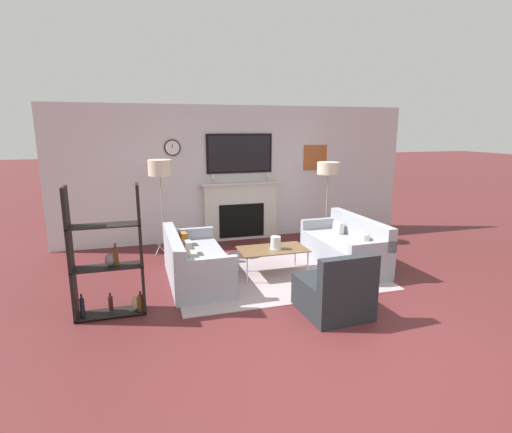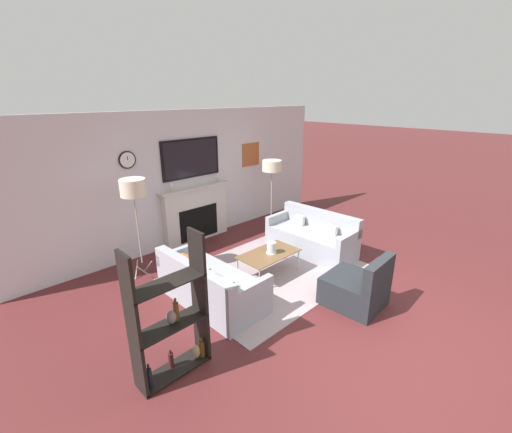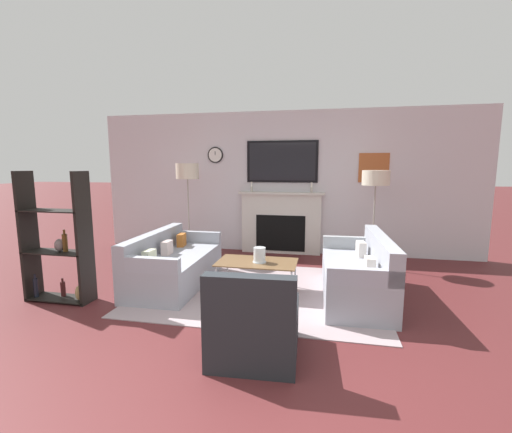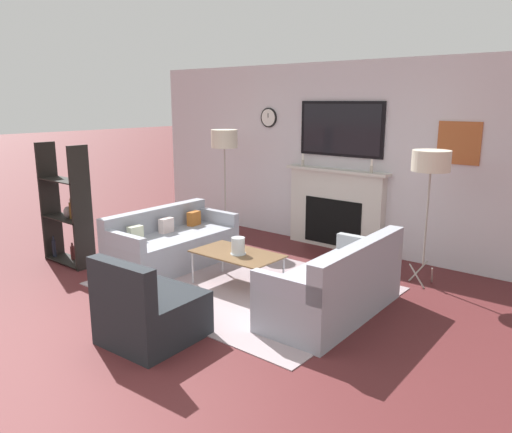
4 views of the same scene
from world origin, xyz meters
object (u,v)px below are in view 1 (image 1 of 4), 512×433
at_px(couch_right, 345,248).
at_px(floor_lamp_left, 160,169).
at_px(couch_left, 194,264).
at_px(shelf_unit, 108,260).
at_px(floor_lamp_right, 328,169).
at_px(hurricane_candle, 275,243).
at_px(coffee_table, 273,250).
at_px(armchair, 334,293).

distance_m(couch_right, floor_lamp_left, 3.45).
relative_size(couch_left, shelf_unit, 1.08).
bearing_deg(floor_lamp_left, floor_lamp_right, 0.00).
distance_m(couch_right, hurricane_candle, 1.28).
bearing_deg(couch_left, coffee_table, -2.31).
bearing_deg(shelf_unit, floor_lamp_right, 29.53).
bearing_deg(floor_lamp_left, couch_left, -76.22).
distance_m(armchair, shelf_unit, 2.77).
bearing_deg(floor_lamp_left, couch_right, -26.58).
bearing_deg(shelf_unit, coffee_table, 18.28).
relative_size(hurricane_candle, floor_lamp_right, 0.12).
bearing_deg(couch_left, hurricane_candle, -3.35).
bearing_deg(coffee_table, floor_lamp_left, 136.57).
bearing_deg(armchair, floor_lamp_right, 65.62).
relative_size(couch_right, floor_lamp_left, 1.02).
bearing_deg(hurricane_candle, couch_right, 3.40).
distance_m(couch_right, armchair, 1.87).
bearing_deg(floor_lamp_right, coffee_table, -137.94).
xyz_separation_m(couch_left, floor_lamp_left, (-0.35, 1.44, 1.28)).
bearing_deg(couch_right, couch_left, -179.96).
relative_size(hurricane_candle, shelf_unit, 0.12).
bearing_deg(hurricane_candle, floor_lamp_right, 43.12).
bearing_deg(coffee_table, couch_right, 2.25).
height_order(couch_left, couch_right, couch_right).
bearing_deg(armchair, coffee_table, 100.61).
relative_size(couch_right, coffee_table, 1.68).
bearing_deg(hurricane_candle, couch_left, 176.65).
relative_size(couch_right, floor_lamp_right, 1.09).
bearing_deg(couch_right, floor_lamp_right, 76.33).
bearing_deg(hurricane_candle, coffee_table, 144.79).
height_order(couch_left, floor_lamp_right, floor_lamp_right).
height_order(couch_left, shelf_unit, shelf_unit).
distance_m(couch_left, coffee_table, 1.23).
bearing_deg(hurricane_candle, floor_lamp_left, 136.73).
xyz_separation_m(floor_lamp_left, floor_lamp_right, (3.22, 0.00, -0.10)).
xyz_separation_m(couch_right, coffee_table, (-1.30, -0.05, 0.10)).
bearing_deg(shelf_unit, floor_lamp_left, 71.12).
distance_m(floor_lamp_left, floor_lamp_right, 3.22).
xyz_separation_m(couch_right, hurricane_candle, (-1.27, -0.08, 0.21)).
bearing_deg(shelf_unit, hurricane_candle, 17.51).
distance_m(coffee_table, shelf_unit, 2.49).
bearing_deg(couch_left, couch_right, 0.04).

